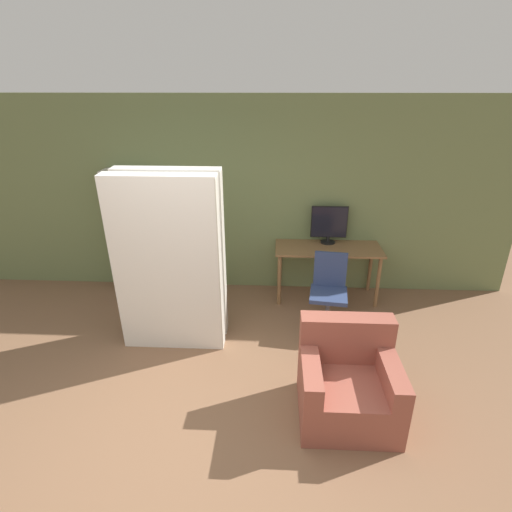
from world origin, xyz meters
The scene contains 9 objects.
ground_plane centered at (0.00, 0.00, 0.00)m, with size 16.00×16.00×0.00m, color brown.
wall_back centered at (0.00, 2.99, 1.35)m, with size 8.00×0.06×2.70m.
desk centered at (1.41, 2.66, 0.66)m, with size 1.43×0.60×0.76m.
monitor centered at (1.43, 2.84, 1.04)m, with size 0.50×0.20×0.53m.
office_chair centered at (1.35, 1.92, 0.38)m, with size 0.52×0.52×0.93m.
bookshelf centered at (-1.37, 2.84, 0.90)m, with size 0.70×0.31×1.75m.
mattress_near centered at (-0.44, 1.38, 1.00)m, with size 1.14×0.28×2.01m.
mattress_far centered at (-0.44, 1.69, 1.00)m, with size 1.14×0.26×2.01m.
armchair centered at (1.36, 0.49, 0.32)m, with size 0.85×0.80×0.85m.
Camera 1 is at (0.69, -2.41, 2.77)m, focal length 28.00 mm.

